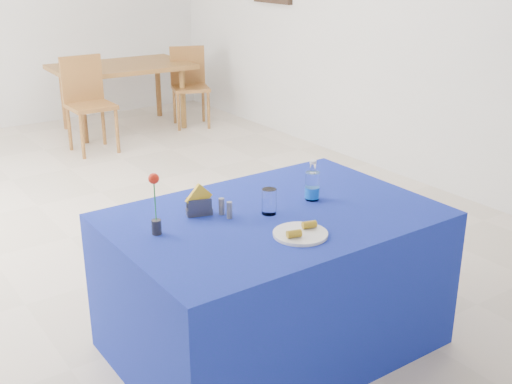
# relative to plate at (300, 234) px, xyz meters

# --- Properties ---
(floor) EXTENTS (7.00, 7.00, 0.00)m
(floor) POSITION_rel_plate_xyz_m (0.19, 2.23, -0.77)
(floor) COLOR beige
(floor) RESTS_ON ground
(plate) EXTENTS (0.25, 0.25, 0.01)m
(plate) POSITION_rel_plate_xyz_m (0.00, 0.00, 0.00)
(plate) COLOR silver
(plate) RESTS_ON blue_table
(drinking_glass) EXTENTS (0.07, 0.07, 0.13)m
(drinking_glass) POSITION_rel_plate_xyz_m (0.04, 0.29, 0.06)
(drinking_glass) COLOR white
(drinking_glass) RESTS_ON blue_table
(salt_shaker) EXTENTS (0.03, 0.03, 0.08)m
(salt_shaker) POSITION_rel_plate_xyz_m (-0.16, 0.36, 0.04)
(salt_shaker) COLOR slate
(salt_shaker) RESTS_ON blue_table
(pepper_shaker) EXTENTS (0.03, 0.03, 0.08)m
(pepper_shaker) POSITION_rel_plate_xyz_m (-0.16, 0.42, 0.04)
(pepper_shaker) COLOR slate
(pepper_shaker) RESTS_ON blue_table
(blue_table) EXTENTS (1.60, 1.10, 0.76)m
(blue_table) POSITION_rel_plate_xyz_m (0.06, 0.28, -0.39)
(blue_table) COLOR navy
(blue_table) RESTS_ON floor
(water_bottle) EXTENTS (0.08, 0.08, 0.21)m
(water_bottle) POSITION_rel_plate_xyz_m (0.34, 0.32, 0.06)
(water_bottle) COLOR white
(water_bottle) RESTS_ON blue_table
(napkin_holder) EXTENTS (0.15, 0.09, 0.16)m
(napkin_holder) POSITION_rel_plate_xyz_m (-0.26, 0.48, 0.04)
(napkin_holder) COLOR #38373C
(napkin_holder) RESTS_ON blue_table
(rose_vase) EXTENTS (0.05, 0.05, 0.30)m
(rose_vase) POSITION_rel_plate_xyz_m (-0.53, 0.39, 0.14)
(rose_vase) COLOR #232328
(rose_vase) RESTS_ON blue_table
(oak_table) EXTENTS (1.57, 1.05, 0.76)m
(oak_table) POSITION_rel_plate_xyz_m (1.27, 4.88, -0.09)
(oak_table) COLOR olive
(oak_table) RESTS_ON floor
(chair_bg_left) EXTENTS (0.44, 0.44, 0.98)m
(chair_bg_left) POSITION_rel_plate_xyz_m (0.61, 4.28, -0.20)
(chair_bg_left) COLOR olive
(chair_bg_left) RESTS_ON floor
(chair_bg_right) EXTENTS (0.53, 0.53, 0.93)m
(chair_bg_right) POSITION_rel_plate_xyz_m (2.00, 4.60, -0.23)
(chair_bg_right) COLOR olive
(chair_bg_right) RESTS_ON floor
(banana_pieces) EXTENTS (0.20, 0.09, 0.04)m
(banana_pieces) POSITION_rel_plate_xyz_m (0.00, -0.01, 0.03)
(banana_pieces) COLOR yellow
(banana_pieces) RESTS_ON plate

